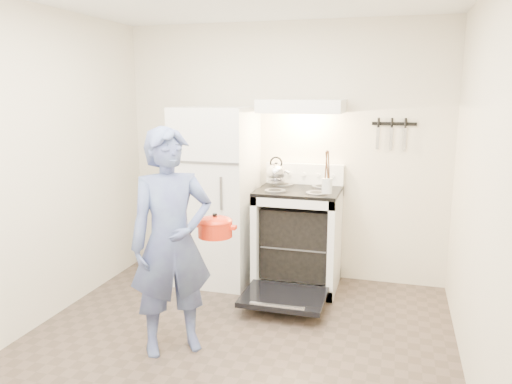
# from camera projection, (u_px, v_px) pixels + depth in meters

# --- Properties ---
(floor) EXTENTS (3.60, 3.60, 0.00)m
(floor) POSITION_uv_depth(u_px,v_px,m) (224.00, 359.00, 3.50)
(floor) COLOR #4B3C33
(floor) RESTS_ON ground
(back_wall) EXTENTS (3.20, 0.02, 2.50)m
(back_wall) POSITION_uv_depth(u_px,v_px,m) (283.00, 152.00, 4.94)
(back_wall) COLOR beige
(back_wall) RESTS_ON ground
(refrigerator) EXTENTS (0.70, 0.70, 1.70)m
(refrigerator) POSITION_uv_depth(u_px,v_px,m) (216.00, 195.00, 4.85)
(refrigerator) COLOR white
(refrigerator) RESTS_ON floor
(stove_body) EXTENTS (0.76, 0.65, 0.92)m
(stove_body) POSITION_uv_depth(u_px,v_px,m) (298.00, 240.00, 4.73)
(stove_body) COLOR white
(stove_body) RESTS_ON floor
(cooktop) EXTENTS (0.76, 0.65, 0.03)m
(cooktop) POSITION_uv_depth(u_px,v_px,m) (299.00, 191.00, 4.64)
(cooktop) COLOR black
(cooktop) RESTS_ON stove_body
(backsplash) EXTENTS (0.76, 0.07, 0.20)m
(backsplash) POSITION_uv_depth(u_px,v_px,m) (305.00, 174.00, 4.88)
(backsplash) COLOR white
(backsplash) RESTS_ON cooktop
(oven_door) EXTENTS (0.70, 0.54, 0.04)m
(oven_door) POSITION_uv_depth(u_px,v_px,m) (284.00, 297.00, 4.24)
(oven_door) COLOR black
(oven_door) RESTS_ON floor
(oven_rack) EXTENTS (0.60, 0.52, 0.01)m
(oven_rack) POSITION_uv_depth(u_px,v_px,m) (298.00, 242.00, 4.74)
(oven_rack) COLOR slate
(oven_rack) RESTS_ON stove_body
(range_hood) EXTENTS (0.76, 0.50, 0.12)m
(range_hood) POSITION_uv_depth(u_px,v_px,m) (302.00, 106.00, 4.56)
(range_hood) COLOR white
(range_hood) RESTS_ON back_wall
(knife_strip) EXTENTS (0.40, 0.02, 0.03)m
(knife_strip) POSITION_uv_depth(u_px,v_px,m) (394.00, 124.00, 4.59)
(knife_strip) COLOR black
(knife_strip) RESTS_ON back_wall
(pizza_stone) EXTENTS (0.36, 0.36, 0.02)m
(pizza_stone) POSITION_uv_depth(u_px,v_px,m) (308.00, 238.00, 4.80)
(pizza_stone) COLOR #917451
(pizza_stone) RESTS_ON oven_rack
(tea_kettle) EXTENTS (0.23, 0.19, 0.28)m
(tea_kettle) POSITION_uv_depth(u_px,v_px,m) (276.00, 171.00, 4.78)
(tea_kettle) COLOR #B9B9BE
(tea_kettle) RESTS_ON cooktop
(utensil_jar) EXTENTS (0.11, 0.11, 0.13)m
(utensil_jar) POSITION_uv_depth(u_px,v_px,m) (327.00, 186.00, 4.29)
(utensil_jar) COLOR silver
(utensil_jar) RESTS_ON cooktop
(person) EXTENTS (0.70, 0.67, 1.61)m
(person) POSITION_uv_depth(u_px,v_px,m) (172.00, 242.00, 3.49)
(person) COLOR navy
(person) RESTS_ON floor
(dutch_oven) EXTENTS (0.32, 0.25, 0.22)m
(dutch_oven) POSITION_uv_depth(u_px,v_px,m) (215.00, 229.00, 3.65)
(dutch_oven) COLOR red
(dutch_oven) RESTS_ON person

